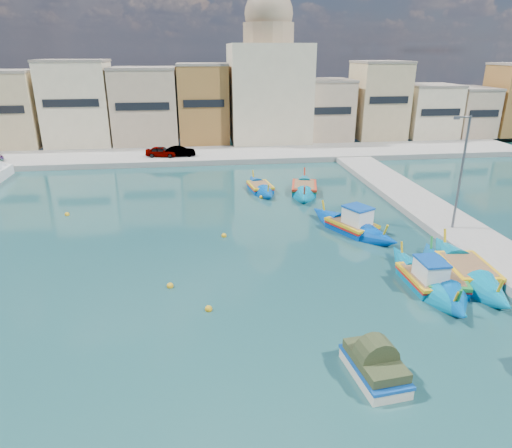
{
  "coord_description": "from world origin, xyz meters",
  "views": [
    {
      "loc": [
        0.5,
        -20.97,
        11.77
      ],
      "look_at": [
        4.0,
        6.0,
        1.4
      ],
      "focal_mm": 32.0,
      "sensor_mm": 36.0,
      "label": 1
    }
  ],
  "objects_px": {
    "luzzu_green": "(260,188)",
    "luzzu_cyan_south": "(467,272)",
    "luzzu_turquoise_cabin": "(425,280)",
    "church_block": "(268,78)",
    "tender_near": "(375,367)",
    "quay_street_lamp": "(460,172)",
    "luzzu_cyan_mid": "(304,189)",
    "luzzu_blue_south": "(442,279)",
    "luzzu_blue_cabin": "(352,226)"
  },
  "relations": [
    {
      "from": "quay_street_lamp",
      "to": "luzzu_blue_south",
      "type": "height_order",
      "value": "quay_street_lamp"
    },
    {
      "from": "church_block",
      "to": "quay_street_lamp",
      "type": "distance_m",
      "value": 35.04
    },
    {
      "from": "luzzu_cyan_mid",
      "to": "luzzu_turquoise_cabin",
      "type": "bearing_deg",
      "value": -82.03
    },
    {
      "from": "church_block",
      "to": "luzzu_blue_south",
      "type": "height_order",
      "value": "church_block"
    },
    {
      "from": "luzzu_cyan_south",
      "to": "luzzu_cyan_mid",
      "type": "bearing_deg",
      "value": 107.19
    },
    {
      "from": "luzzu_blue_south",
      "to": "quay_street_lamp",
      "type": "bearing_deg",
      "value": 57.4
    },
    {
      "from": "luzzu_blue_south",
      "to": "luzzu_cyan_south",
      "type": "bearing_deg",
      "value": 17.86
    },
    {
      "from": "luzzu_turquoise_cabin",
      "to": "luzzu_blue_south",
      "type": "height_order",
      "value": "luzzu_turquoise_cabin"
    },
    {
      "from": "quay_street_lamp",
      "to": "luzzu_cyan_mid",
      "type": "bearing_deg",
      "value": 125.08
    },
    {
      "from": "church_block",
      "to": "luzzu_cyan_mid",
      "type": "height_order",
      "value": "church_block"
    },
    {
      "from": "luzzu_cyan_mid",
      "to": "luzzu_cyan_south",
      "type": "distance_m",
      "value": 17.82
    },
    {
      "from": "luzzu_turquoise_cabin",
      "to": "luzzu_blue_cabin",
      "type": "relative_size",
      "value": 0.98
    },
    {
      "from": "luzzu_blue_south",
      "to": "luzzu_blue_cabin",
      "type": "bearing_deg",
      "value": 106.13
    },
    {
      "from": "luzzu_blue_south",
      "to": "luzzu_cyan_south",
      "type": "relative_size",
      "value": 1.0
    },
    {
      "from": "church_block",
      "to": "tender_near",
      "type": "height_order",
      "value": "church_block"
    },
    {
      "from": "luzzu_cyan_south",
      "to": "luzzu_green",
      "type": "bearing_deg",
      "value": 116.79
    },
    {
      "from": "luzzu_blue_cabin",
      "to": "luzzu_cyan_mid",
      "type": "relative_size",
      "value": 0.93
    },
    {
      "from": "luzzu_blue_cabin",
      "to": "luzzu_cyan_mid",
      "type": "bearing_deg",
      "value": 96.89
    },
    {
      "from": "luzzu_blue_south",
      "to": "luzzu_cyan_south",
      "type": "xyz_separation_m",
      "value": [
        1.79,
        0.58,
        0.03
      ]
    },
    {
      "from": "luzzu_turquoise_cabin",
      "to": "luzzu_cyan_mid",
      "type": "xyz_separation_m",
      "value": [
        -2.48,
        17.68,
        -0.05
      ]
    },
    {
      "from": "luzzu_cyan_mid",
      "to": "luzzu_green",
      "type": "xyz_separation_m",
      "value": [
        -3.8,
        0.94,
        -0.04
      ]
    },
    {
      "from": "quay_street_lamp",
      "to": "luzzu_turquoise_cabin",
      "type": "relative_size",
      "value": 0.98
    },
    {
      "from": "luzzu_blue_cabin",
      "to": "luzzu_cyan_south",
      "type": "relative_size",
      "value": 0.92
    },
    {
      "from": "luzzu_cyan_mid",
      "to": "luzzu_green",
      "type": "height_order",
      "value": "luzzu_cyan_mid"
    },
    {
      "from": "luzzu_cyan_mid",
      "to": "tender_near",
      "type": "bearing_deg",
      "value": -96.77
    },
    {
      "from": "luzzu_turquoise_cabin",
      "to": "luzzu_cyan_mid",
      "type": "bearing_deg",
      "value": 97.97
    },
    {
      "from": "church_block",
      "to": "luzzu_cyan_south",
      "type": "distance_m",
      "value": 41.16
    },
    {
      "from": "church_block",
      "to": "tender_near",
      "type": "relative_size",
      "value": 5.94
    },
    {
      "from": "luzzu_turquoise_cabin",
      "to": "luzzu_cyan_south",
      "type": "relative_size",
      "value": 0.91
    },
    {
      "from": "luzzu_green",
      "to": "church_block",
      "type": "bearing_deg",
      "value": 79.55
    },
    {
      "from": "tender_near",
      "to": "quay_street_lamp",
      "type": "bearing_deg",
      "value": 51.56
    },
    {
      "from": "luzzu_green",
      "to": "luzzu_cyan_south",
      "type": "relative_size",
      "value": 0.79
    },
    {
      "from": "tender_near",
      "to": "luzzu_cyan_south",
      "type": "bearing_deg",
      "value": 41.87
    },
    {
      "from": "luzzu_blue_south",
      "to": "tender_near",
      "type": "distance_m",
      "value": 9.27
    },
    {
      "from": "quay_street_lamp",
      "to": "luzzu_cyan_south",
      "type": "height_order",
      "value": "quay_street_lamp"
    },
    {
      "from": "luzzu_turquoise_cabin",
      "to": "luzzu_green",
      "type": "distance_m",
      "value": 19.65
    },
    {
      "from": "quay_street_lamp",
      "to": "luzzu_turquoise_cabin",
      "type": "xyz_separation_m",
      "value": [
        -5.24,
        -6.7,
        -4.02
      ]
    },
    {
      "from": "luzzu_green",
      "to": "tender_near",
      "type": "distance_m",
      "value": 25.29
    },
    {
      "from": "luzzu_turquoise_cabin",
      "to": "luzzu_cyan_south",
      "type": "xyz_separation_m",
      "value": [
        2.79,
        0.65,
        -0.02
      ]
    },
    {
      "from": "quay_street_lamp",
      "to": "tender_near",
      "type": "distance_m",
      "value": 17.48
    },
    {
      "from": "luzzu_turquoise_cabin",
      "to": "church_block",
      "type": "bearing_deg",
      "value": 93.11
    },
    {
      "from": "church_block",
      "to": "luzzu_green",
      "type": "distance_m",
      "value": 23.89
    },
    {
      "from": "quay_street_lamp",
      "to": "luzzu_blue_cabin",
      "type": "relative_size",
      "value": 0.96
    },
    {
      "from": "quay_street_lamp",
      "to": "luzzu_blue_south",
      "type": "relative_size",
      "value": 0.88
    },
    {
      "from": "church_block",
      "to": "luzzu_blue_cabin",
      "type": "distance_m",
      "value": 33.61
    },
    {
      "from": "quay_street_lamp",
      "to": "luzzu_green",
      "type": "distance_m",
      "value": 17.07
    },
    {
      "from": "luzzu_cyan_mid",
      "to": "luzzu_blue_south",
      "type": "distance_m",
      "value": 17.94
    },
    {
      "from": "quay_street_lamp",
      "to": "tender_near",
      "type": "relative_size",
      "value": 2.49
    },
    {
      "from": "luzzu_cyan_mid",
      "to": "luzzu_green",
      "type": "relative_size",
      "value": 1.25
    },
    {
      "from": "tender_near",
      "to": "church_block",
      "type": "bearing_deg",
      "value": 86.19
    }
  ]
}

